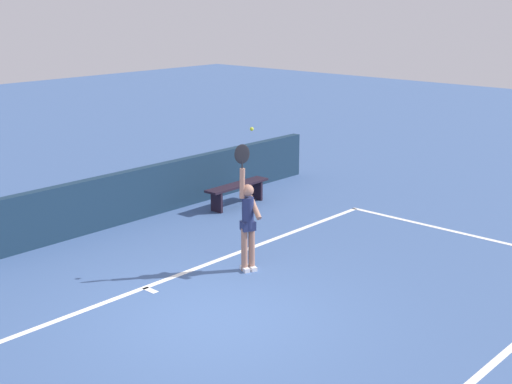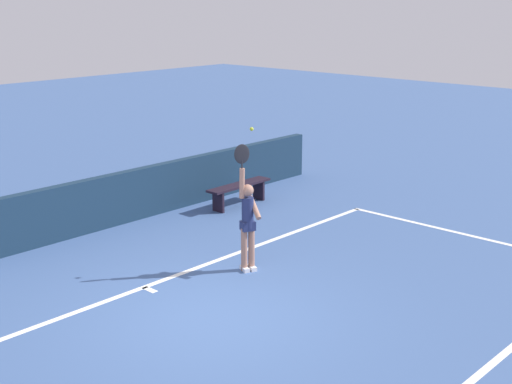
% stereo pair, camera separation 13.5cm
% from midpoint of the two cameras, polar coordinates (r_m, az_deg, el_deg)
% --- Properties ---
extents(ground_plane, '(60.00, 60.00, 0.00)m').
position_cam_midpoint_polar(ground_plane, '(10.89, -3.83, -9.92)').
color(ground_plane, '#3D5A8E').
extents(court_lines, '(12.41, 5.50, 0.00)m').
position_cam_midpoint_polar(court_lines, '(10.23, 0.37, -11.61)').
color(court_lines, white).
rests_on(court_lines, ground).
extents(back_wall, '(15.68, 0.21, 1.10)m').
position_cam_midpoint_polar(back_wall, '(14.25, -17.26, -2.04)').
color(back_wall, '#152C42').
rests_on(back_wall, ground).
extents(tennis_player, '(0.43, 0.45, 2.27)m').
position_cam_midpoint_polar(tennis_player, '(12.28, -0.98, -2.23)').
color(tennis_player, '#9D6E5C').
rests_on(tennis_player, ground).
extents(tennis_ball, '(0.07, 0.07, 0.07)m').
position_cam_midpoint_polar(tennis_ball, '(12.07, -0.67, 5.08)').
color(tennis_ball, '#C7DA2F').
extents(courtside_bench_near, '(1.80, 0.39, 0.51)m').
position_cam_midpoint_polar(courtside_bench_near, '(16.30, -1.75, 0.25)').
color(courtside_bench_near, black).
rests_on(courtside_bench_near, ground).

